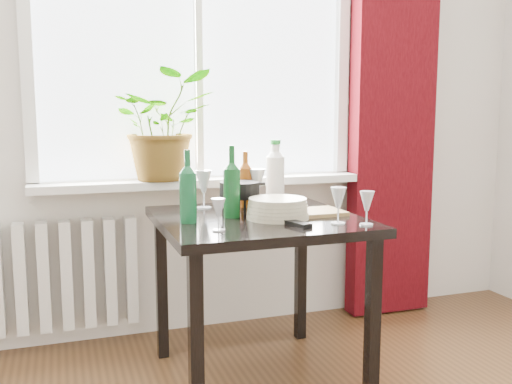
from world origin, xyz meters
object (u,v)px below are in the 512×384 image
object	(u,v)px
potted_plant	(164,125)
wine_bottle_right	(232,181)
wineglass_front_right	(338,205)
bottle_amber	(245,179)
table	(258,237)
tv_remote	(295,223)
cleaning_bottle	(275,171)
wineglass_back_center	(257,187)
wineglass_front_left	(219,215)
fondue_pot	(240,197)
wine_bottle_left	(188,186)
wineglass_back_left	(204,189)
wineglass_far_right	(367,208)
cutting_board	(308,213)
radiator	(55,276)
plate_stack	(278,209)

from	to	relation	value
potted_plant	wine_bottle_right	bearing A→B (deg)	-71.76
potted_plant	wineglass_front_right	bearing A→B (deg)	-57.17
bottle_amber	wineglass_front_right	world-z (taller)	bottle_amber
table	bottle_amber	size ratio (longest dim) A/B	3.13
bottle_amber	tv_remote	distance (m)	0.51
bottle_amber	cleaning_bottle	size ratio (longest dim) A/B	0.84
wineglass_back_center	wine_bottle_right	bearing A→B (deg)	-131.77
wineglass_front_left	fondue_pot	size ratio (longest dim) A/B	0.62
wine_bottle_left	tv_remote	size ratio (longest dim) A/B	1.86
wineglass_back_center	wineglass_back_left	distance (m)	0.25
wineglass_far_right	cutting_board	bearing A→B (deg)	111.93
table	cleaning_bottle	xyz separation A→B (m)	(0.21, 0.33, 0.25)
potted_plant	wine_bottle_left	xyz separation A→B (m)	(-0.02, -0.62, -0.23)
bottle_amber	wineglass_back_left	bearing A→B (deg)	173.12
radiator	bottle_amber	xyz separation A→B (m)	(0.88, -0.37, 0.50)
wineglass_front_left	plate_stack	bearing A→B (deg)	28.47
wine_bottle_left	plate_stack	xyz separation A→B (m)	(0.38, -0.04, -0.11)
fondue_pot	wineglass_back_center	bearing A→B (deg)	29.89
wineglass_back_center	potted_plant	bearing A→B (deg)	136.48
cleaning_bottle	wineglass_front_left	distance (m)	0.73
cleaning_bottle	wineglass_front_right	world-z (taller)	cleaning_bottle
cutting_board	tv_remote	bearing A→B (deg)	-126.43
potted_plant	plate_stack	world-z (taller)	potted_plant
wine_bottle_right	bottle_amber	distance (m)	0.28
bottle_amber	fondue_pot	world-z (taller)	bottle_amber
potted_plant	cutting_board	bearing A→B (deg)	-49.57
cleaning_bottle	tv_remote	size ratio (longest dim) A/B	2.00
wineglass_far_right	cutting_board	distance (m)	0.33
cleaning_bottle	wineglass_back_left	xyz separation A→B (m)	(-0.38, -0.05, -0.07)
radiator	wineglass_far_right	world-z (taller)	wineglass_far_right
wineglass_front_right	cutting_board	distance (m)	0.25
cleaning_bottle	wineglass_back_center	xyz separation A→B (m)	(-0.13, -0.10, -0.07)
wine_bottle_left	cleaning_bottle	world-z (taller)	cleaning_bottle
tv_remote	cutting_board	distance (m)	0.25
table	wineglass_back_center	distance (m)	0.31
wine_bottle_right	cleaning_bottle	bearing A→B (deg)	44.14
wine_bottle_left	bottle_amber	bearing A→B (deg)	40.80
table	fondue_pot	distance (m)	0.21
cleaning_bottle	wineglass_front_right	size ratio (longest dim) A/B	2.12
cleaning_bottle	cutting_board	distance (m)	0.39
wineglass_far_right	table	bearing A→B (deg)	136.74
wineglass_front_right	plate_stack	xyz separation A→B (m)	(-0.19, 0.19, -0.03)
wineglass_front_right	wineglass_far_right	distance (m)	0.11
radiator	wine_bottle_right	bearing A→B (deg)	-39.51
wine_bottle_right	cleaning_bottle	world-z (taller)	cleaning_bottle
wineglass_front_right	fondue_pot	distance (m)	0.49
wineglass_back_left	tv_remote	world-z (taller)	wineglass_back_left
wineglass_far_right	wineglass_back_center	xyz separation A→B (m)	(-0.27, 0.56, 0.02)
radiator	wine_bottle_left	xyz separation A→B (m)	(0.54, -0.67, 0.51)
wine_bottle_left	wineglass_front_right	size ratio (longest dim) A/B	1.97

